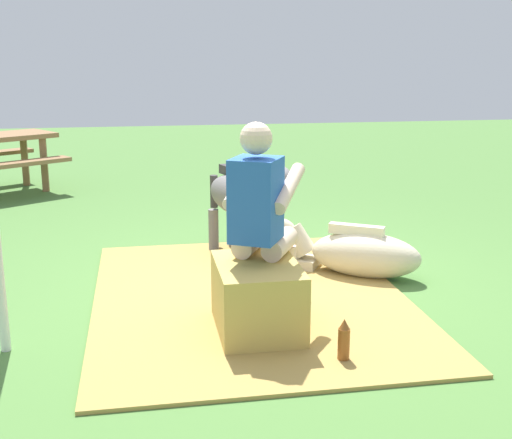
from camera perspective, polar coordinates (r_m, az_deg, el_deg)
ground_plane at (r=5.09m, az=0.22°, el=-5.93°), size 24.00×24.00×0.00m
hay_patch at (r=4.88m, az=-0.53°, el=-6.70°), size 2.89×2.23×0.02m
hay_bale at (r=4.24m, az=0.13°, el=-6.79°), size 0.70×0.51×0.46m
person_seated at (r=4.24m, az=0.49°, el=0.40°), size 0.72×0.60×1.34m
pony_standing at (r=5.61m, az=-1.17°, el=1.88°), size 1.30×0.64×0.92m
pony_lying at (r=5.39m, az=8.34°, el=-2.82°), size 0.93×1.28×0.42m
soda_bottle at (r=3.92m, az=7.54°, el=-10.35°), size 0.07×0.07×0.27m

